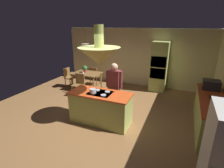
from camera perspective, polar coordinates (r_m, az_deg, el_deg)
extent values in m
plane|color=olive|center=(5.35, -2.71, -11.34)|extent=(8.16, 8.16, 0.00)
cube|color=beige|center=(7.98, 8.03, 8.73)|extent=(6.80, 0.10, 2.55)
cube|color=#A8B259|center=(4.98, -3.80, -8.06)|extent=(1.69, 0.71, 0.88)
cube|color=#D14C1E|center=(4.79, -3.92, -3.17)|extent=(1.75, 0.77, 0.04)
cube|color=black|center=(4.78, -3.93, -3.00)|extent=(0.64, 0.52, 0.01)
cylinder|color=#B2B2B7|center=(4.74, -6.37, -3.09)|extent=(0.15, 0.15, 0.02)
cylinder|color=#B2B2B7|center=(4.60, -2.88, -3.70)|extent=(0.15, 0.15, 0.02)
cylinder|color=#B2B2B7|center=(4.95, -4.91, -2.03)|extent=(0.15, 0.15, 0.02)
cylinder|color=#B2B2B7|center=(4.82, -1.53, -2.58)|extent=(0.15, 0.15, 0.02)
cube|color=#A8B259|center=(5.32, 29.65, -8.91)|extent=(0.62, 2.34, 0.88)
cube|color=#D14C1E|center=(5.14, 30.50, -4.35)|extent=(0.66, 2.38, 0.04)
cube|color=#B2B2B7|center=(5.19, 32.07, -5.16)|extent=(0.48, 0.36, 0.16)
cube|color=#A8B259|center=(7.43, 15.34, 5.52)|extent=(0.66, 0.62, 2.06)
cube|color=black|center=(7.10, 15.18, 7.11)|extent=(0.60, 0.04, 0.44)
cube|color=black|center=(7.21, 14.85, 3.38)|extent=(0.60, 0.04, 0.44)
cube|color=brown|center=(7.36, -8.37, 3.52)|extent=(1.13, 0.82, 0.04)
cylinder|color=brown|center=(7.47, -12.92, 0.40)|extent=(0.06, 0.06, 0.72)
cylinder|color=brown|center=(6.95, -6.14, -0.66)|extent=(0.06, 0.06, 0.72)
cylinder|color=brown|center=(8.01, -10.03, 1.91)|extent=(0.06, 0.06, 0.72)
cylinder|color=brown|center=(7.53, -3.58, 1.03)|extent=(0.06, 0.06, 0.72)
cylinder|color=tan|center=(5.51, -0.18, -5.63)|extent=(0.14, 0.14, 0.81)
cylinder|color=tan|center=(5.44, 1.57, -5.94)|extent=(0.14, 0.14, 0.81)
cube|color=brown|center=(5.21, 0.72, 1.33)|extent=(0.36, 0.22, 0.62)
cylinder|color=brown|center=(5.28, -1.49, 1.94)|extent=(0.09, 0.09, 0.53)
cylinder|color=brown|center=(5.12, 3.00, 1.36)|extent=(0.09, 0.09, 0.53)
sphere|color=tan|center=(5.10, 0.74, 5.70)|extent=(0.22, 0.22, 0.22)
cone|color=#A8B259|center=(4.49, -4.23, 9.24)|extent=(1.10, 1.10, 0.45)
cylinder|color=#A8B259|center=(4.43, -4.40, 15.62)|extent=(0.24, 0.24, 0.55)
cone|color=beige|center=(7.14, -8.82, 12.19)|extent=(0.32, 0.32, 0.22)
cylinder|color=black|center=(7.10, -8.99, 15.47)|extent=(0.01, 0.01, 0.60)
cube|color=brown|center=(6.89, -11.28, -0.41)|extent=(0.40, 0.40, 0.04)
cube|color=brown|center=(6.96, -10.58, 1.76)|extent=(0.40, 0.04, 0.42)
cylinder|color=brown|center=(6.93, -13.11, -2.41)|extent=(0.04, 0.04, 0.43)
cylinder|color=brown|center=(6.75, -10.76, -2.85)|extent=(0.04, 0.04, 0.43)
cylinder|color=brown|center=(7.19, -11.54, -1.49)|extent=(0.04, 0.04, 0.43)
cylinder|color=brown|center=(7.01, -9.24, -1.89)|extent=(0.04, 0.04, 0.43)
cube|color=brown|center=(8.03, -5.66, 2.77)|extent=(0.40, 0.40, 0.04)
cube|color=brown|center=(7.82, -6.34, 3.96)|extent=(0.40, 0.04, 0.42)
cylinder|color=brown|center=(8.17, -3.99, 1.44)|extent=(0.04, 0.04, 0.43)
cylinder|color=brown|center=(8.32, -6.08, 1.72)|extent=(0.04, 0.04, 0.43)
cylinder|color=brown|center=(7.88, -5.11, 0.73)|extent=(0.04, 0.04, 0.43)
cylinder|color=brown|center=(8.04, -7.25, 1.04)|extent=(0.04, 0.04, 0.43)
cube|color=brown|center=(7.92, -13.62, 2.04)|extent=(0.40, 0.40, 0.04)
cube|color=brown|center=(7.96, -14.80, 3.69)|extent=(0.04, 0.40, 0.42)
cylinder|color=brown|center=(7.76, -13.21, -0.03)|extent=(0.04, 0.04, 0.43)
cylinder|color=brown|center=(8.02, -11.81, 0.71)|extent=(0.04, 0.04, 0.43)
cylinder|color=brown|center=(7.96, -15.20, 0.29)|extent=(0.04, 0.04, 0.43)
cylinder|color=brown|center=(8.21, -13.77, 1.01)|extent=(0.04, 0.04, 0.43)
cylinder|color=#99382D|center=(7.42, -8.98, 4.26)|extent=(0.14, 0.14, 0.12)
sphere|color=#2D722D|center=(7.39, -9.04, 5.31)|extent=(0.20, 0.20, 0.20)
cylinder|color=white|center=(7.20, -9.59, 3.64)|extent=(0.07, 0.07, 0.09)
cylinder|color=silver|center=(4.56, 31.53, -5.66)|extent=(0.12, 0.12, 0.21)
cylinder|color=#E0B78C|center=(4.73, 31.21, -5.11)|extent=(0.13, 0.13, 0.16)
cube|color=#232326|center=(5.74, 30.05, -0.23)|extent=(0.46, 0.36, 0.28)
cylinder|color=#B2B2B7|center=(4.71, -6.40, -2.30)|extent=(0.18, 0.18, 0.12)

